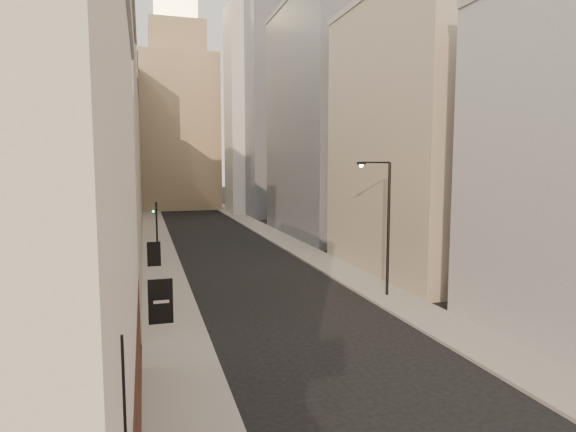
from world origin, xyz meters
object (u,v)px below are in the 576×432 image
object	(u,v)px
white_tower	(251,102)
streetlamp_mid	(385,221)
traffic_light_left	(157,220)
clock_tower	(178,114)

from	to	relation	value
white_tower	streetlamp_mid	distance (m)	55.96
white_tower	streetlamp_mid	size ratio (longest dim) A/B	5.01
traffic_light_left	clock_tower	bearing A→B (deg)	-78.85
white_tower	streetlamp_mid	xyz separation A→B (m)	(-3.79, -54.08, -13.87)
white_tower	traffic_light_left	world-z (taller)	white_tower
clock_tower	traffic_light_left	world-z (taller)	clock_tower
white_tower	traffic_light_left	xyz separation A→B (m)	(-16.74, -38.16, -15.13)
streetlamp_mid	traffic_light_left	size ratio (longest dim) A/B	1.66
clock_tower	white_tower	distance (m)	17.83
streetlamp_mid	white_tower	bearing A→B (deg)	87.98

